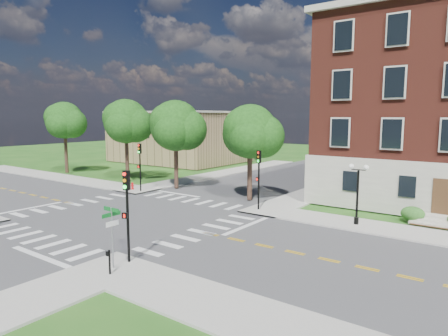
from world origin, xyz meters
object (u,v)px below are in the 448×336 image
Objects in this scene: push_button_post at (109,261)px; fire_hydrant at (132,186)px; traffic_signal_se at (127,204)px; street_sign_pole at (112,226)px; twin_lamp_west at (358,190)px; traffic_signal_nw at (140,161)px; traffic_signal_ne at (259,172)px.

push_button_post reaches higher than fire_hydrant.
street_sign_pole is at bearing -84.90° from traffic_signal_se.
twin_lamp_west is 1.36× the size of street_sign_pole.
twin_lamp_west is 16.91m from street_sign_pole.
street_sign_pole is at bearing -45.82° from traffic_signal_nw.
traffic_signal_se and traffic_signal_nw have the same top height.
push_button_post is at bearing -112.70° from twin_lamp_west.
traffic_signal_ne is 1.55× the size of street_sign_pole.
push_button_post is at bearing -43.78° from fire_hydrant.
traffic_signal_ne reaches higher than push_button_post.
traffic_signal_ne is at bearing 92.72° from traffic_signal_se.
street_sign_pole is 4.13× the size of fire_hydrant.
traffic_signal_se is 1.38m from street_sign_pole.
street_sign_pole is at bearing -87.11° from traffic_signal_ne.
traffic_signal_ne is 7.91m from twin_lamp_west.
traffic_signal_nw is at bearing 133.96° from push_button_post.
traffic_signal_nw is 20.85m from street_sign_pole.
push_button_post is 1.60× the size of fire_hydrant.
push_button_post is (14.97, -15.53, -2.39)m from traffic_signal_nw.
traffic_signal_nw is 21.70m from push_button_post.
traffic_signal_se is 6.40× the size of fire_hydrant.
fire_hydrant is at bearing 138.42° from traffic_signal_se.
push_button_post is 22.64m from fire_hydrant.
fire_hydrant is at bearing 136.22° from push_button_post.
traffic_signal_nw reaches higher than street_sign_pole.
traffic_signal_nw is at bearing -179.20° from traffic_signal_ne.
traffic_signal_se is at bearing -87.28° from traffic_signal_ne.
traffic_signal_ne is 15.18m from street_sign_pole.
twin_lamp_west is at bearing 1.07° from traffic_signal_nw.
traffic_signal_nw is at bearing -5.58° from fire_hydrant.
twin_lamp_west is (7.88, 0.21, -0.66)m from traffic_signal_ne.
twin_lamp_west is at bearing 67.30° from push_button_post.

